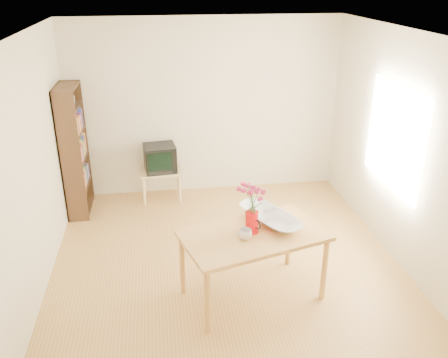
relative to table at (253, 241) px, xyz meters
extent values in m
plane|color=#AF7F3E|center=(-0.18, 0.52, -0.67)|extent=(4.50, 4.50, 0.00)
plane|color=white|center=(-0.18, 0.52, 1.93)|extent=(4.50, 4.50, 0.00)
plane|color=#F2ECC3|center=(-0.18, 2.77, 0.63)|extent=(4.00, 0.00, 4.00)
plane|color=#F2ECC3|center=(-0.18, -1.73, 0.63)|extent=(4.00, 0.00, 4.00)
plane|color=#F2ECC3|center=(-2.18, 0.52, 0.63)|extent=(0.00, 4.50, 4.50)
plane|color=#F2ECC3|center=(1.82, 0.52, 0.63)|extent=(0.00, 4.50, 4.50)
plane|color=white|center=(1.80, 0.82, 0.73)|extent=(0.00, 1.30, 1.30)
cube|color=#C58C43|center=(0.00, 0.00, 0.06)|extent=(1.58, 1.17, 0.04)
cylinder|color=#C58C43|center=(-0.53, -0.51, -0.31)|extent=(0.06, 0.06, 0.71)
cylinder|color=#C58C43|center=(0.72, -0.15, -0.31)|extent=(0.06, 0.06, 0.71)
cylinder|color=#C58C43|center=(-0.72, 0.15, -0.31)|extent=(0.06, 0.06, 0.71)
cylinder|color=#C58C43|center=(0.53, 0.51, -0.31)|extent=(0.06, 0.06, 0.71)
cube|color=#DCBC7C|center=(-0.88, 2.49, -0.22)|extent=(0.60, 0.45, 0.03)
cylinder|color=#DCBC7C|center=(-1.14, 2.30, -0.45)|extent=(0.04, 0.04, 0.43)
cylinder|color=#DCBC7C|center=(-0.62, 2.30, -0.45)|extent=(0.04, 0.04, 0.43)
cylinder|color=#DCBC7C|center=(-1.14, 2.67, -0.45)|extent=(0.04, 0.04, 0.43)
cylinder|color=#DCBC7C|center=(-0.62, 2.67, -0.45)|extent=(0.04, 0.04, 0.43)
cube|color=#321E10|center=(-2.03, 1.93, 0.23)|extent=(0.28, 0.02, 1.80)
cube|color=#321E10|center=(-2.03, 2.60, 0.23)|extent=(0.28, 0.03, 1.80)
cube|color=#321E10|center=(-2.16, 2.27, 0.23)|extent=(0.02, 0.70, 1.80)
cube|color=#321E10|center=(-2.03, 2.27, -0.63)|extent=(0.27, 0.65, 0.02)
cube|color=#321E10|center=(-2.03, 2.27, -0.27)|extent=(0.27, 0.65, 0.02)
cube|color=#321E10|center=(-2.03, 2.27, 0.11)|extent=(0.27, 0.65, 0.02)
cube|color=#321E10|center=(-2.03, 2.27, 0.49)|extent=(0.27, 0.65, 0.02)
cube|color=#321E10|center=(-2.03, 2.27, 0.85)|extent=(0.27, 0.65, 0.02)
cube|color=#321E10|center=(-2.03, 2.27, 1.11)|extent=(0.27, 0.65, 0.02)
cylinder|color=red|center=(-0.01, 0.04, 0.19)|extent=(0.13, 0.13, 0.21)
cylinder|color=red|center=(-0.01, 0.04, 0.09)|extent=(0.15, 0.15, 0.02)
cylinder|color=red|center=(-0.01, 0.04, 0.30)|extent=(0.13, 0.13, 0.01)
cone|color=red|center=(-0.04, -0.01, 0.27)|extent=(0.07, 0.08, 0.06)
torus|color=black|center=(0.03, 0.11, 0.20)|extent=(0.06, 0.10, 0.10)
imported|color=white|center=(-0.10, -0.09, 0.13)|extent=(0.18, 0.18, 0.10)
imported|color=white|center=(0.22, 0.23, 0.33)|extent=(0.71, 0.71, 0.50)
imported|color=white|center=(0.18, 0.23, 0.28)|extent=(0.09, 0.09, 0.06)
imported|color=white|center=(0.26, 0.25, 0.28)|extent=(0.09, 0.09, 0.07)
cube|color=black|center=(-0.88, 2.49, -0.02)|extent=(0.48, 0.45, 0.38)
cube|color=black|center=(-0.88, 2.56, 0.00)|extent=(0.33, 0.25, 0.27)
cube|color=black|center=(-0.88, 2.28, 0.00)|extent=(0.34, 0.05, 0.27)
camera|label=1|loc=(-0.89, -4.02, 2.48)|focal=38.00mm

